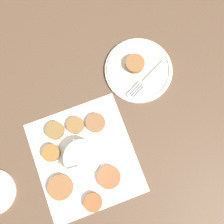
% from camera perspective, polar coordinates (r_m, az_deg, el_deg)
% --- Properties ---
extents(ground_plane, '(4.00, 4.00, 0.00)m').
position_cam_1_polar(ground_plane, '(0.87, -6.61, -8.32)').
color(ground_plane, '#4C3828').
extents(napkin, '(0.38, 0.35, 0.00)m').
position_cam_1_polar(napkin, '(0.87, -6.14, -9.95)').
color(napkin, white).
rests_on(napkin, ground_plane).
extents(sauce_bowl, '(0.12, 0.11, 0.09)m').
position_cam_1_polar(sauce_bowl, '(0.84, -6.42, -9.82)').
color(sauce_bowl, silver).
rests_on(sauce_bowl, napkin).
extents(fritter_0, '(0.08, 0.08, 0.02)m').
position_cam_1_polar(fritter_0, '(0.87, -11.18, -15.77)').
color(fritter_0, brown).
rests_on(fritter_0, napkin).
extents(fritter_1, '(0.06, 0.06, 0.01)m').
position_cam_1_polar(fritter_1, '(0.87, -7.97, -2.85)').
color(fritter_1, brown).
rests_on(fritter_1, napkin).
extents(fritter_2, '(0.08, 0.08, 0.02)m').
position_cam_1_polar(fritter_2, '(0.85, -0.66, -13.96)').
color(fritter_2, brown).
rests_on(fritter_2, napkin).
extents(fritter_3, '(0.06, 0.06, 0.02)m').
position_cam_1_polar(fritter_3, '(0.87, -13.08, -8.68)').
color(fritter_3, brown).
rests_on(fritter_3, napkin).
extents(fritter_4, '(0.06, 0.06, 0.02)m').
position_cam_1_polar(fritter_4, '(0.88, -12.29, -3.95)').
color(fritter_4, brown).
rests_on(fritter_4, napkin).
extents(fritter_5, '(0.07, 0.07, 0.01)m').
position_cam_1_polar(fritter_5, '(0.87, -3.60, -2.34)').
color(fritter_5, brown).
rests_on(fritter_5, napkin).
extents(fritter_6, '(0.06, 0.06, 0.02)m').
position_cam_1_polar(fritter_6, '(0.86, -4.13, -19.01)').
color(fritter_6, brown).
rests_on(fritter_6, napkin).
extents(serving_plate, '(0.23, 0.23, 0.02)m').
position_cam_1_polar(serving_plate, '(0.92, 5.81, 9.07)').
color(serving_plate, silver).
rests_on(serving_plate, ground_plane).
extents(fritter_on_plate, '(0.07, 0.07, 0.02)m').
position_cam_1_polar(fritter_on_plate, '(0.90, 5.02, 10.45)').
color(fritter_on_plate, brown).
rests_on(fritter_on_plate, serving_plate).
extents(fork, '(0.08, 0.18, 0.00)m').
position_cam_1_polar(fork, '(0.89, 6.88, 6.31)').
color(fork, silver).
rests_on(fork, serving_plate).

